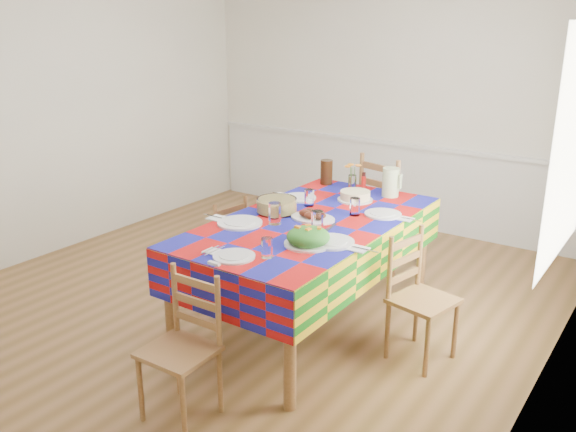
{
  "coord_description": "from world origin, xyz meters",
  "views": [
    {
      "loc": [
        2.84,
        -3.55,
        2.22
      ],
      "look_at": [
        0.42,
        -0.02,
        0.81
      ],
      "focal_mm": 38.0,
      "sensor_mm": 36.0,
      "label": 1
    }
  ],
  "objects_px": {
    "dining_table": "(311,232)",
    "chair_left": "(222,248)",
    "meat_platter": "(313,216)",
    "chair_near": "(183,348)",
    "green_pitcher": "(391,182)",
    "chair_far": "(388,212)",
    "chair_right": "(419,298)",
    "tea_pitcher": "(327,172)"
  },
  "relations": [
    {
      "from": "chair_right",
      "to": "dining_table",
      "type": "bearing_deg",
      "value": 102.56
    },
    {
      "from": "dining_table",
      "to": "chair_left",
      "type": "relative_size",
      "value": 2.47
    },
    {
      "from": "chair_near",
      "to": "chair_left",
      "type": "height_order",
      "value": "chair_near"
    },
    {
      "from": "meat_platter",
      "to": "chair_near",
      "type": "distance_m",
      "value": 1.43
    },
    {
      "from": "tea_pitcher",
      "to": "green_pitcher",
      "type": "bearing_deg",
      "value": -2.67
    },
    {
      "from": "green_pitcher",
      "to": "chair_near",
      "type": "xyz_separation_m",
      "value": [
        -0.21,
        -2.22,
        -0.51
      ]
    },
    {
      "from": "chair_near",
      "to": "chair_left",
      "type": "bearing_deg",
      "value": 121.55
    },
    {
      "from": "chair_far",
      "to": "chair_near",
      "type": "bearing_deg",
      "value": 103.74
    },
    {
      "from": "green_pitcher",
      "to": "chair_right",
      "type": "height_order",
      "value": "green_pitcher"
    },
    {
      "from": "green_pitcher",
      "to": "chair_right",
      "type": "distance_m",
      "value": 1.2
    },
    {
      "from": "tea_pitcher",
      "to": "chair_near",
      "type": "height_order",
      "value": "tea_pitcher"
    },
    {
      "from": "dining_table",
      "to": "chair_left",
      "type": "xyz_separation_m",
      "value": [
        -0.85,
        -0.01,
        -0.31
      ]
    },
    {
      "from": "chair_far",
      "to": "tea_pitcher",
      "type": "bearing_deg",
      "value": 59.76
    },
    {
      "from": "dining_table",
      "to": "green_pitcher",
      "type": "xyz_separation_m",
      "value": [
        0.21,
        0.88,
        0.21
      ]
    },
    {
      "from": "meat_platter",
      "to": "green_pitcher",
      "type": "relative_size",
      "value": 1.46
    },
    {
      "from": "meat_platter",
      "to": "tea_pitcher",
      "type": "bearing_deg",
      "value": 115.33
    },
    {
      "from": "dining_table",
      "to": "meat_platter",
      "type": "xyz_separation_m",
      "value": [
        0.0,
        0.02,
        0.12
      ]
    },
    {
      "from": "chair_far",
      "to": "chair_left",
      "type": "bearing_deg",
      "value": 71.36
    },
    {
      "from": "dining_table",
      "to": "chair_far",
      "type": "bearing_deg",
      "value": 90.49
    },
    {
      "from": "chair_far",
      "to": "chair_left",
      "type": "distance_m",
      "value": 1.58
    },
    {
      "from": "tea_pitcher",
      "to": "meat_platter",
      "type": "bearing_deg",
      "value": -64.67
    },
    {
      "from": "dining_table",
      "to": "meat_platter",
      "type": "bearing_deg",
      "value": 83.34
    },
    {
      "from": "chair_near",
      "to": "dining_table",
      "type": "bearing_deg",
      "value": 88.99
    },
    {
      "from": "chair_far",
      "to": "chair_left",
      "type": "xyz_separation_m",
      "value": [
        -0.84,
        -1.34,
        -0.1
      ]
    },
    {
      "from": "dining_table",
      "to": "chair_far",
      "type": "height_order",
      "value": "chair_far"
    },
    {
      "from": "tea_pitcher",
      "to": "chair_left",
      "type": "xyz_separation_m",
      "value": [
        -0.43,
        -0.91,
        -0.51
      ]
    },
    {
      "from": "meat_platter",
      "to": "chair_near",
      "type": "bearing_deg",
      "value": -90.14
    },
    {
      "from": "dining_table",
      "to": "chair_near",
      "type": "height_order",
      "value": "chair_near"
    },
    {
      "from": "meat_platter",
      "to": "chair_far",
      "type": "relative_size",
      "value": 0.32
    },
    {
      "from": "green_pitcher",
      "to": "chair_left",
      "type": "relative_size",
      "value": 0.27
    },
    {
      "from": "dining_table",
      "to": "chair_right",
      "type": "distance_m",
      "value": 0.9
    },
    {
      "from": "chair_left",
      "to": "chair_right",
      "type": "relative_size",
      "value": 0.97
    },
    {
      "from": "dining_table",
      "to": "tea_pitcher",
      "type": "relative_size",
      "value": 9.94
    },
    {
      "from": "chair_near",
      "to": "chair_far",
      "type": "relative_size",
      "value": 0.81
    },
    {
      "from": "tea_pitcher",
      "to": "chair_far",
      "type": "distance_m",
      "value": 0.71
    },
    {
      "from": "meat_platter",
      "to": "tea_pitcher",
      "type": "distance_m",
      "value": 0.98
    },
    {
      "from": "chair_right",
      "to": "tea_pitcher",
      "type": "bearing_deg",
      "value": 66.62
    },
    {
      "from": "chair_near",
      "to": "chair_far",
      "type": "xyz_separation_m",
      "value": [
        -0.01,
        2.67,
        0.1
      ]
    },
    {
      "from": "meat_platter",
      "to": "chair_left",
      "type": "relative_size",
      "value": 0.4
    },
    {
      "from": "meat_platter",
      "to": "green_pitcher",
      "type": "bearing_deg",
      "value": 76.66
    },
    {
      "from": "chair_left",
      "to": "dining_table",
      "type": "bearing_deg",
      "value": 97.91
    },
    {
      "from": "green_pitcher",
      "to": "chair_left",
      "type": "height_order",
      "value": "green_pitcher"
    }
  ]
}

